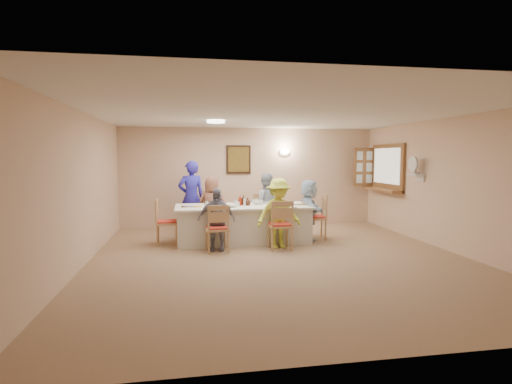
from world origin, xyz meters
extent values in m
plane|color=#9E7751|center=(0.00, 0.00, 0.00)|extent=(7.00, 7.00, 0.00)
plane|color=beige|center=(0.00, 3.50, 1.25)|extent=(6.50, 0.00, 6.50)
plane|color=beige|center=(0.00, -3.50, 1.25)|extent=(6.50, 0.00, 6.50)
plane|color=beige|center=(-3.25, 0.00, 1.25)|extent=(0.00, 7.00, 7.00)
plane|color=beige|center=(3.25, 0.00, 1.25)|extent=(0.00, 7.00, 7.00)
plane|color=white|center=(0.00, 0.00, 2.50)|extent=(7.00, 7.00, 0.00)
cube|color=black|center=(-0.30, 3.47, 1.70)|extent=(0.62, 0.04, 0.72)
cube|color=black|center=(-0.30, 3.45, 1.70)|extent=(0.52, 0.02, 0.62)
ellipsoid|color=white|center=(0.90, 3.44, 1.90)|extent=(0.26, 0.09, 0.18)
cylinder|color=white|center=(-1.00, 1.50, 2.47)|extent=(0.36, 0.36, 0.05)
cube|color=brown|center=(3.21, 2.40, 1.50)|extent=(0.06, 1.50, 1.15)
cube|color=brown|center=(3.09, 2.40, 0.97)|extent=(0.30, 1.50, 0.05)
cube|color=brown|center=(2.95, 3.16, 1.50)|extent=(0.55, 0.04, 1.00)
cube|color=white|center=(3.13, 1.05, 1.40)|extent=(0.22, 0.36, 0.03)
cube|color=beige|center=(-0.45, 1.53, 0.38)|extent=(2.77, 1.17, 0.76)
imported|color=brown|center=(-1.05, 2.21, 0.67)|extent=(0.69, 0.47, 1.35)
imported|color=#95A2B2|center=(0.15, 2.21, 0.70)|extent=(0.78, 0.65, 1.40)
imported|color=gray|center=(-1.05, 0.85, 0.59)|extent=(0.78, 0.49, 1.19)
imported|color=#E2F84B|center=(0.15, 0.85, 0.68)|extent=(1.02, 0.75, 1.35)
imported|color=silver|center=(0.97, 1.53, 0.64)|extent=(1.29, 0.69, 1.29)
imported|color=#2D29B8|center=(-1.50, 2.68, 0.84)|extent=(0.77, 0.64, 1.68)
cube|color=#472B19|center=(-1.05, 1.11, 0.76)|extent=(0.35, 0.26, 0.01)
cylinder|color=white|center=(-1.05, 1.11, 0.77)|extent=(0.25, 0.25, 0.02)
cube|color=yellow|center=(-0.87, 1.06, 0.77)|extent=(0.14, 0.14, 0.01)
cube|color=#472B19|center=(0.15, 1.11, 0.76)|extent=(0.37, 0.27, 0.01)
cylinder|color=white|center=(0.15, 1.11, 0.77)|extent=(0.25, 0.25, 0.02)
cube|color=yellow|center=(0.33, 1.06, 0.77)|extent=(0.14, 0.14, 0.01)
cube|color=#472B19|center=(-1.05, 1.95, 0.76)|extent=(0.35, 0.26, 0.01)
cylinder|color=white|center=(-1.05, 1.95, 0.77)|extent=(0.24, 0.24, 0.02)
cube|color=yellow|center=(-0.87, 1.90, 0.77)|extent=(0.15, 0.15, 0.01)
cube|color=#472B19|center=(0.15, 1.95, 0.76)|extent=(0.36, 0.26, 0.01)
cylinder|color=white|center=(0.15, 1.95, 0.77)|extent=(0.23, 0.23, 0.01)
cube|color=yellow|center=(0.33, 1.90, 0.77)|extent=(0.14, 0.14, 0.01)
cube|color=#472B19|center=(-1.55, 1.53, 0.76)|extent=(0.33, 0.25, 0.01)
cylinder|color=white|center=(-1.55, 1.53, 0.77)|extent=(0.22, 0.22, 0.01)
cube|color=yellow|center=(-1.37, 1.48, 0.77)|extent=(0.15, 0.15, 0.01)
cube|color=#472B19|center=(0.67, 1.53, 0.76)|extent=(0.37, 0.28, 0.01)
cylinder|color=white|center=(0.67, 1.53, 0.77)|extent=(0.22, 0.22, 0.01)
cube|color=yellow|center=(0.85, 1.48, 0.77)|extent=(0.14, 0.14, 0.01)
imported|color=white|center=(-1.22, 1.24, 0.80)|extent=(0.10, 0.10, 0.08)
imported|color=white|center=(-0.08, 2.02, 0.80)|extent=(0.12, 0.12, 0.08)
imported|color=white|center=(-0.70, 1.31, 0.79)|extent=(0.36, 0.36, 0.05)
imported|color=white|center=(-0.12, 1.76, 0.79)|extent=(0.36, 0.36, 0.07)
imported|color=#A3240E|center=(-0.51, 1.58, 0.87)|extent=(0.09, 0.09, 0.21)
imported|color=#3B1E0F|center=(-0.43, 1.62, 0.87)|extent=(0.17, 0.17, 0.21)
imported|color=#3B1E0F|center=(-0.35, 1.54, 0.84)|extent=(0.20, 0.20, 0.16)
cylinder|color=silver|center=(-0.60, 1.58, 0.82)|extent=(0.07, 0.07, 0.10)
camera|label=1|loc=(-1.56, -6.60, 1.76)|focal=28.00mm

